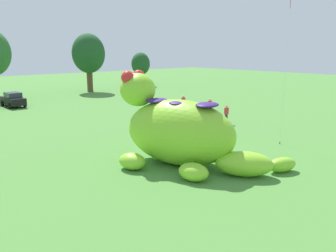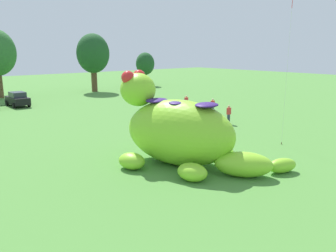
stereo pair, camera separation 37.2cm
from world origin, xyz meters
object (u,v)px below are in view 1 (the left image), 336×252
Objects in this scene: giant_inflatable_creature at (180,131)px; spectator_by_cars at (210,107)px; spectator_mid_field at (226,114)px; car_black at (13,100)px; spectator_near_inflatable at (183,103)px.

giant_inflatable_creature is 15.83m from spectator_by_cars.
spectator_by_cars is at bearing 61.55° from spectator_mid_field.
giant_inflatable_creature is 27.82m from car_black.
giant_inflatable_creature reaches higher than spectator_near_inflatable.
car_black is (-0.78, 27.79, -1.10)m from giant_inflatable_creature.
spectator_mid_field is at bearing 26.21° from giant_inflatable_creature.
spectator_mid_field is (-1.68, -7.38, 0.00)m from spectator_near_inflatable.
spectator_mid_field is 1.00× the size of spectator_by_cars.
spectator_mid_field is at bearing -62.85° from car_black.
spectator_near_inflatable is 7.57m from spectator_mid_field.
car_black is 25.28m from spectator_mid_field.
car_black reaches higher than spectator_near_inflatable.
car_black is at bearing 131.16° from spectator_near_inflatable.
car_black reaches higher than spectator_mid_field.
giant_inflatable_creature is 5.53× the size of spectator_by_cars.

